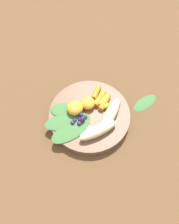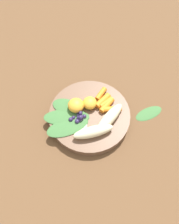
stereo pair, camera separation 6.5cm
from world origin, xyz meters
The scene contains 17 objects.
ground_plane centered at (0.00, 0.00, 0.00)m, with size 2.40×2.40×0.00m, color brown.
bowl centered at (0.00, 0.00, 0.01)m, with size 0.25×0.25×0.03m, color brown.
banana_peeled_left centered at (-0.03, 0.05, 0.05)m, with size 0.12×0.03×0.03m, color beige.
banana_peeled_right centered at (0.03, 0.06, 0.05)m, with size 0.12×0.03×0.03m, color beige.
orange_segment_near centered at (0.02, -0.04, 0.05)m, with size 0.05×0.05×0.04m, color #F4A833.
orange_segment_far centered at (-0.02, -0.02, 0.04)m, with size 0.04×0.04×0.03m, color #F4A833.
carrot_front centered at (-0.06, 0.03, 0.04)m, with size 0.02×0.02×0.06m, color orange.
carrot_mid_left centered at (-0.06, 0.01, 0.04)m, with size 0.02×0.02×0.06m, color orange.
carrot_mid_right centered at (-0.06, 0.01, 0.04)m, with size 0.02×0.02×0.05m, color orange.
carrot_rear centered at (-0.06, -0.01, 0.04)m, with size 0.02×0.02×0.05m, color orange.
carrot_small centered at (-0.07, -0.03, 0.04)m, with size 0.02×0.02×0.05m, color orange.
blueberry_pile centered at (0.03, -0.01, 0.04)m, with size 0.05×0.04×0.02m.
coconut_shred_patch centered at (0.05, 0.02, 0.03)m, with size 0.05×0.05×0.00m, color white.
kale_leaf_left centered at (0.04, -0.06, 0.03)m, with size 0.10×0.05×0.01m, color #3D7038.
kale_leaf_right centered at (0.06, -0.03, 0.03)m, with size 0.14×0.06×0.01m, color #3D7038.
kale_leaf_rear centered at (0.08, -0.01, 0.03)m, with size 0.13×0.06×0.01m, color #3D7038.
kale_leaf_stray centered at (-0.16, 0.11, 0.00)m, with size 0.09×0.04×0.01m, color #3D7038.
Camera 2 is at (0.20, 0.25, 0.61)m, focal length 35.40 mm.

